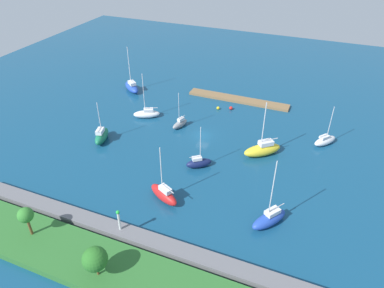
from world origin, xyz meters
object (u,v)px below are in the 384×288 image
at_px(harbor_beacon, 119,219).
at_px(mooring_buoy_yellow, 218,108).
at_px(sailboat_gray_along_channel, 180,124).
at_px(sailboat_red_off_beacon, 164,194).
at_px(sailboat_green_east_end, 102,136).
at_px(park_tree_west, 26,215).
at_px(sailboat_navy_mid_basin, 199,163).
at_px(park_tree_midwest, 95,259).
at_px(mooring_buoy_red, 231,108).
at_px(sailboat_blue_lone_south, 269,219).
at_px(sailboat_white_far_south, 147,114).
at_px(sailboat_white_near_pier, 325,141).
at_px(sailboat_yellow_far_north, 262,149).
at_px(sailboat_blue_lone_north, 132,87).
at_px(pier_dock, 238,99).

bearing_deg(harbor_beacon, mooring_buoy_yellow, -90.72).
distance_m(sailboat_gray_along_channel, sailboat_red_off_beacon, 24.16).
bearing_deg(sailboat_green_east_end, sailboat_gray_along_channel, -64.29).
xyz_separation_m(harbor_beacon, sailboat_green_east_end, (17.72, -21.00, -2.22)).
relative_size(park_tree_west, sailboat_navy_mid_basin, 0.56).
distance_m(sailboat_green_east_end, mooring_buoy_yellow, 29.24).
bearing_deg(sailboat_navy_mid_basin, park_tree_midwest, -134.02).
distance_m(park_tree_midwest, mooring_buoy_yellow, 51.71).
distance_m(sailboat_gray_along_channel, mooring_buoy_red, 14.82).
height_order(park_tree_midwest, sailboat_blue_lone_south, sailboat_blue_lone_south).
bearing_deg(sailboat_white_far_south, sailboat_green_east_end, 45.10).
xyz_separation_m(sailboat_navy_mid_basin, sailboat_white_near_pier, (-21.55, -17.29, -0.04)).
xyz_separation_m(sailboat_white_far_south, sailboat_white_near_pier, (-39.97, -3.98, -0.04)).
bearing_deg(sailboat_gray_along_channel, sailboat_red_off_beacon, 34.88).
height_order(park_tree_midwest, sailboat_red_off_beacon, sailboat_red_off_beacon).
bearing_deg(sailboat_gray_along_channel, harbor_beacon, 25.60).
xyz_separation_m(park_tree_midwest, mooring_buoy_red, (-2.06, -52.65, -3.76)).
distance_m(sailboat_yellow_far_north, sailboat_navy_mid_basin, 13.40).
height_order(sailboat_white_far_south, sailboat_white_near_pier, sailboat_white_far_south).
relative_size(park_tree_west, sailboat_blue_lone_north, 0.41).
relative_size(sailboat_white_near_pier, mooring_buoy_red, 10.20).
relative_size(sailboat_red_off_beacon, sailboat_white_near_pier, 1.20).
distance_m(sailboat_white_far_south, sailboat_navy_mid_basin, 22.73).
relative_size(pier_dock, sailboat_blue_lone_north, 2.16).
distance_m(sailboat_navy_mid_basin, sailboat_white_near_pier, 27.63).
distance_m(park_tree_west, sailboat_navy_mid_basin, 30.92).
relative_size(sailboat_green_east_end, sailboat_navy_mid_basin, 1.01).
bearing_deg(harbor_beacon, sailboat_navy_mid_basin, -102.93).
height_order(sailboat_blue_lone_south, mooring_buoy_red, sailboat_blue_lone_south).
xyz_separation_m(harbor_beacon, sailboat_blue_lone_south, (-20.18, -10.82, -2.37)).
bearing_deg(pier_dock, sailboat_yellow_far_north, 117.51).
bearing_deg(park_tree_midwest, sailboat_white_far_south, -69.81).
distance_m(sailboat_navy_mid_basin, mooring_buoy_red, 24.63).
bearing_deg(sailboat_blue_lone_north, park_tree_west, 143.07).
bearing_deg(sailboat_red_off_beacon, park_tree_west, 72.63).
distance_m(sailboat_navy_mid_basin, sailboat_red_off_beacon, 10.97).
relative_size(sailboat_blue_lone_north, mooring_buoy_red, 13.92).
xyz_separation_m(sailboat_gray_along_channel, mooring_buoy_yellow, (-5.26, -11.24, -0.50)).
relative_size(harbor_beacon, sailboat_white_near_pier, 0.42).
bearing_deg(sailboat_blue_lone_north, mooring_buoy_yellow, -143.95).
height_order(park_tree_midwest, park_tree_west, park_tree_west).
relative_size(sailboat_blue_lone_south, sailboat_red_off_beacon, 1.17).
bearing_deg(sailboat_yellow_far_north, sailboat_blue_lone_north, -63.32).
bearing_deg(sailboat_red_off_beacon, sailboat_navy_mid_basin, -75.28).
xyz_separation_m(sailboat_yellow_far_north, sailboat_navy_mid_basin, (10.29, 8.58, -0.32)).
bearing_deg(sailboat_white_far_south, sailboat_white_near_pier, 158.18).
bearing_deg(park_tree_west, pier_dock, -105.42).
bearing_deg(sailboat_white_far_south, park_tree_west, 65.54).
xyz_separation_m(pier_dock, mooring_buoy_red, (0.26, 5.45, 0.11)).
bearing_deg(mooring_buoy_red, park_tree_west, 73.27).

